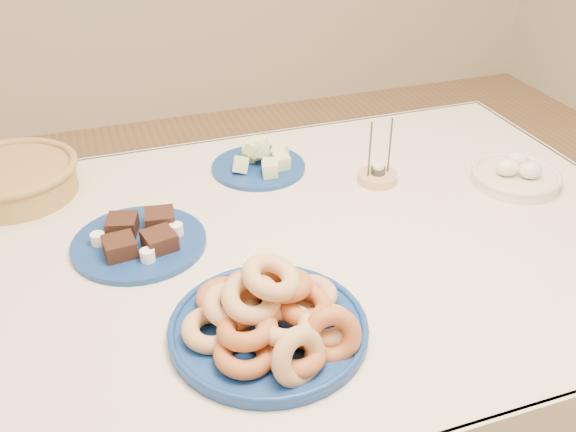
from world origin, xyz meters
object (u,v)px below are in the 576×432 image
object	(u,v)px
donut_platter	(271,318)
candle_holder	(378,176)
egg_bowl	(516,175)
wicker_basket	(13,178)
dining_table	(281,283)
melon_plate	(260,162)
brownie_plate	(140,239)

from	to	relation	value
donut_platter	candle_holder	world-z (taller)	candle_holder
candle_holder	egg_bowl	xyz separation A→B (m)	(0.32, -0.12, 0.01)
wicker_basket	dining_table	bearing A→B (deg)	-37.56
wicker_basket	melon_plate	bearing A→B (deg)	-6.92
melon_plate	candle_holder	world-z (taller)	candle_holder
dining_table	candle_holder	distance (m)	0.38
egg_bowl	dining_table	bearing A→B (deg)	-174.68
donut_platter	wicker_basket	bearing A→B (deg)	122.43
dining_table	melon_plate	world-z (taller)	melon_plate
brownie_plate	egg_bowl	distance (m)	0.92
dining_table	wicker_basket	world-z (taller)	wicker_basket
donut_platter	candle_holder	size ratio (longest dim) A/B	2.59
wicker_basket	candle_holder	bearing A→B (deg)	-15.13
dining_table	melon_plate	bearing A→B (deg)	80.15
dining_table	candle_holder	world-z (taller)	candle_holder
brownie_plate	donut_platter	bearing A→B (deg)	-63.45
brownie_plate	egg_bowl	xyz separation A→B (m)	(0.92, -0.03, 0.01)
donut_platter	egg_bowl	world-z (taller)	donut_platter
brownie_plate	candle_holder	distance (m)	0.61
wicker_basket	brownie_plate	bearing A→B (deg)	-51.82
brownie_plate	wicker_basket	world-z (taller)	wicker_basket
donut_platter	melon_plate	distance (m)	0.63
donut_platter	candle_holder	xyz separation A→B (m)	(0.42, 0.45, -0.02)
egg_bowl	wicker_basket	bearing A→B (deg)	163.24
candle_holder	wicker_basket	bearing A→B (deg)	164.87
melon_plate	wicker_basket	xyz separation A→B (m)	(-0.59, 0.07, 0.02)
candle_holder	egg_bowl	world-z (taller)	candle_holder
wicker_basket	candle_holder	distance (m)	0.88
brownie_plate	egg_bowl	size ratio (longest dim) A/B	1.10
brownie_plate	egg_bowl	world-z (taller)	egg_bowl
melon_plate	brownie_plate	bearing A→B (deg)	-144.14
dining_table	brownie_plate	world-z (taller)	brownie_plate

